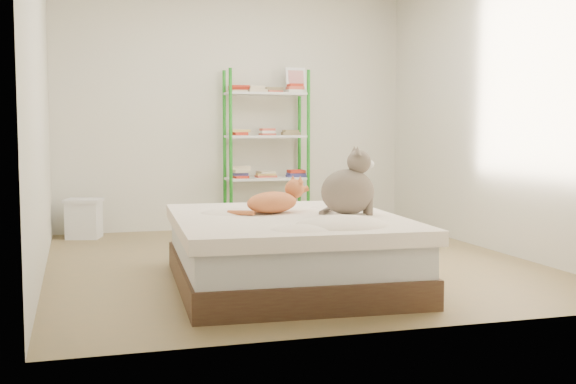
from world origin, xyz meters
name	(u,v)px	position (x,y,z in m)	size (l,w,h in m)	color
room	(289,101)	(0.00, 0.00, 1.30)	(3.81, 4.21, 2.61)	olive
bed	(286,250)	(-0.27, -0.84, 0.24)	(1.62, 1.98, 0.48)	#4B3823
orange_cat	(272,200)	(-0.33, -0.67, 0.58)	(0.49, 0.26, 0.20)	orange
grey_cat	(348,182)	(0.16, -0.89, 0.71)	(0.34, 0.40, 0.46)	#716254
shelf_unit	(267,145)	(0.31, 1.88, 0.91)	(0.89, 0.36, 1.74)	#218521
cardboard_box	(242,229)	(-0.20, 0.85, 0.16)	(0.49, 0.48, 0.37)	olive
white_bin	(84,218)	(-1.59, 1.79, 0.20)	(0.41, 0.38, 0.39)	white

